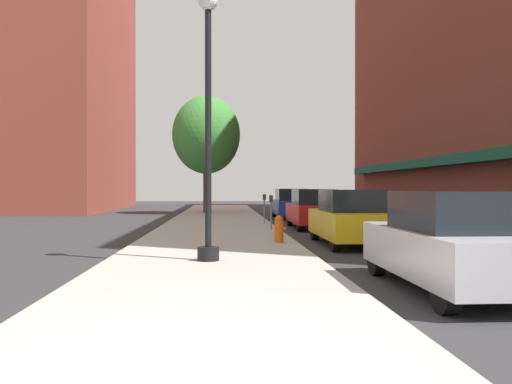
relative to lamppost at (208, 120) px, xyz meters
name	(u,v)px	position (x,y,z in m)	size (l,w,h in m)	color
ground_plane	(311,227)	(4.11, 10.96, -3.20)	(90.00, 90.00, 0.00)	#2D2D30
sidewalk_slab	(218,225)	(0.11, 11.96, -3.14)	(4.80, 50.00, 0.12)	#A8A399
building_right_brick	(508,4)	(15.10, 14.96, 8.02)	(6.80, 40.00, 22.49)	brown
building_far_background	(77,73)	(-10.90, 29.96, 7.34)	(6.80, 18.00, 21.12)	brown
lamppost	(208,120)	(0.00, 0.00, 0.00)	(0.48, 0.48, 5.90)	black
fire_hydrant	(279,229)	(1.96, 3.73, -2.68)	(0.33, 0.26, 0.79)	#E05614
parking_meter_near	(264,205)	(2.16, 11.76, -2.25)	(0.14, 0.09, 1.31)	slate
parking_meter_far	(271,208)	(2.16, 8.49, -2.25)	(0.14, 0.09, 1.31)	slate
tree_near	(206,135)	(-0.75, 22.90, 1.93)	(4.40, 4.40, 7.56)	#422D1E
car_silver	(452,243)	(4.11, -3.08, -2.39)	(1.80, 4.30, 1.66)	black
car_yellow	(350,218)	(4.11, 3.91, -2.39)	(1.80, 4.30, 1.66)	black
car_red	(313,209)	(4.11, 10.43, -2.39)	(1.80, 4.30, 1.66)	black
car_blue	(291,204)	(4.11, 17.73, -2.39)	(1.80, 4.30, 1.66)	black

